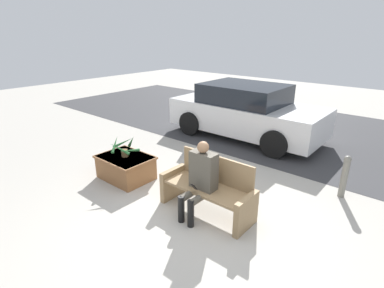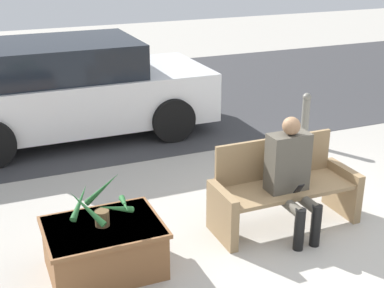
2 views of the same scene
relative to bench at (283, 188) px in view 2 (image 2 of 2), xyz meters
name	(u,v)px [view 2 (image 2 of 2)]	position (x,y,z in m)	size (l,w,h in m)	color
ground_plane	(319,241)	(0.16, -0.49, -0.41)	(30.00, 30.00, 0.00)	#ADA89E
road_surface	(145,97)	(0.16, 5.19, -0.40)	(20.00, 6.00, 0.01)	#38383A
bench	(283,188)	(0.00, 0.00, 0.00)	(1.57, 0.58, 0.91)	#8C704C
person_seated	(291,172)	(-0.03, -0.18, 0.27)	(0.43, 0.59, 1.24)	#4C473D
planter_box	(104,246)	(-1.98, -0.14, -0.15)	(1.05, 0.80, 0.47)	brown
potted_plant	(102,206)	(-1.97, -0.15, 0.26)	(0.58, 0.58, 0.46)	brown
parked_car	(71,89)	(-1.50, 3.67, 0.32)	(4.18, 1.98, 1.47)	silver
bollard_post	(305,118)	(1.56, 1.90, 0.01)	(0.13, 0.13, 0.79)	slate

